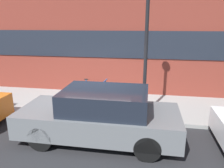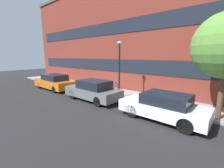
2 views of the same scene
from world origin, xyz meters
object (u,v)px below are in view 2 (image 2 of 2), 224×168
object	(u,v)px
parked_car_grey	(93,90)
bicycle	(112,85)
parked_car_white	(163,106)
parked_car_orange	(54,82)
fire_hydrant	(63,81)
lamp_post	(119,63)

from	to	relation	value
parked_car_grey	bicycle	world-z (taller)	parked_car_grey
parked_car_grey	parked_car_white	world-z (taller)	parked_car_grey
parked_car_orange	parked_car_grey	size ratio (longest dim) A/B	1.07
fire_hydrant	parked_car_white	bearing A→B (deg)	-7.56
parked_car_grey	parked_car_white	size ratio (longest dim) A/B	1.03
parked_car_orange	parked_car_grey	bearing A→B (deg)	-180.00
parked_car_orange	parked_car_grey	world-z (taller)	parked_car_grey
bicycle	parked_car_white	bearing A→B (deg)	-23.61
bicycle	parked_car_grey	bearing A→B (deg)	-69.97
parked_car_orange	fire_hydrant	size ratio (longest dim) A/B	6.14
parked_car_orange	lamp_post	xyz separation A→B (m)	(6.37, 1.57, 1.91)
parked_car_grey	fire_hydrant	xyz separation A→B (m)	(-6.15, 1.48, -0.21)
fire_hydrant	lamp_post	bearing A→B (deg)	0.66
parked_car_grey	fire_hydrant	size ratio (longest dim) A/B	5.75
parked_car_orange	parked_car_grey	distance (m)	5.28
parked_car_orange	bicycle	distance (m)	5.36
bicycle	lamp_post	world-z (taller)	lamp_post
bicycle	lamp_post	distance (m)	3.26
parked_car_white	lamp_post	size ratio (longest dim) A/B	1.03
lamp_post	parked_car_orange	bearing A→B (deg)	-166.20
lamp_post	bicycle	bearing A→B (deg)	142.94
parked_car_orange	bicycle	xyz separation A→B (m)	(4.39, 3.06, -0.20)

